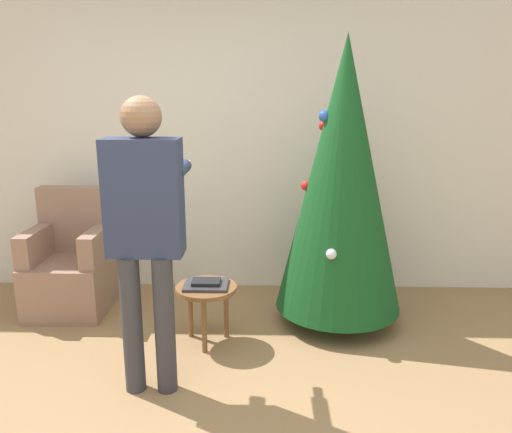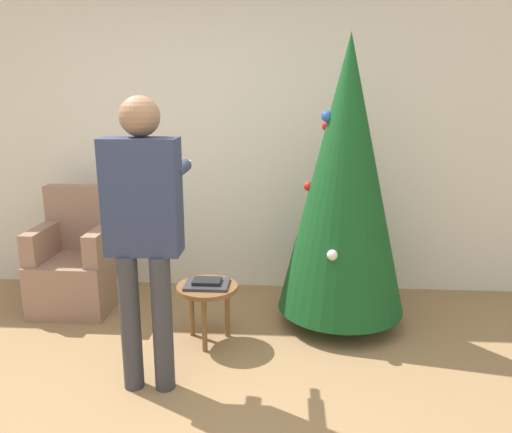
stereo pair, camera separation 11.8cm
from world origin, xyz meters
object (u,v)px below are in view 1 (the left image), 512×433
Objects in this scene: christmas_tree at (342,178)px; side_stool at (206,294)px; armchair at (72,267)px; person_standing at (145,220)px.

side_stool is at bearing -159.68° from christmas_tree.
christmas_tree is 1.29m from side_stool.
armchair is 0.57× the size of person_standing.
person_standing is 4.02× the size of side_stool.
christmas_tree reaches higher than side_stool.
christmas_tree is at bearing -5.27° from armchair.
christmas_tree is 2.18× the size of armchair.
christmas_tree reaches higher than person_standing.
christmas_tree is 1.53m from person_standing.
armchair reaches higher than side_stool.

